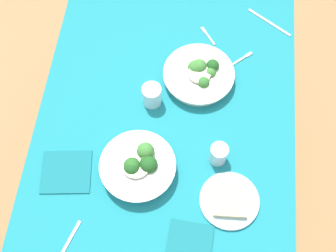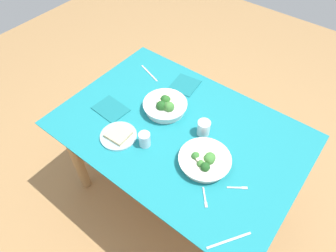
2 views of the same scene
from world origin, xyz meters
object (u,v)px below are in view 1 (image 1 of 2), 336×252
(broccoli_bowl_near, at_px, (139,166))
(napkin_folded_upper, at_px, (66,172))
(table_knife_right, at_px, (269,22))
(water_glass_center, at_px, (219,154))
(napkin_folded_lower, at_px, (188,252))
(bread_side_plate, at_px, (230,200))
(table_knife_left, at_px, (65,248))
(water_glass_side, at_px, (152,95))
(fork_by_near_bowl, at_px, (242,58))
(fork_by_far_bowl, at_px, (207,35))
(broccoli_bowl_far, at_px, (199,75))

(broccoli_bowl_near, bearing_deg, napkin_folded_upper, -81.59)
(table_knife_right, bearing_deg, water_glass_center, 108.43)
(napkin_folded_upper, relative_size, napkin_folded_lower, 0.89)
(broccoli_bowl_near, height_order, bread_side_plate, broccoli_bowl_near)
(water_glass_center, relative_size, napkin_folded_lower, 0.43)
(table_knife_left, xyz_separation_m, table_knife_right, (-1.01, 0.65, 0.00))
(water_glass_side, distance_m, fork_by_near_bowl, 0.41)
(fork_by_near_bowl, bearing_deg, table_knife_left, -165.81)
(water_glass_center, distance_m, table_knife_left, 0.61)
(broccoli_bowl_near, bearing_deg, fork_by_far_bowl, 162.24)
(broccoli_bowl_near, xyz_separation_m, table_knife_left, (0.30, -0.20, -0.04))
(fork_by_far_bowl, xyz_separation_m, table_knife_left, (0.91, -0.40, -0.00))
(table_knife_left, bearing_deg, fork_by_near_bowl, -15.43)
(water_glass_center, xyz_separation_m, fork_by_far_bowl, (-0.54, -0.08, -0.04))
(fork_by_near_bowl, relative_size, table_knife_right, 0.41)
(water_glass_side, distance_m, table_knife_left, 0.62)
(broccoli_bowl_far, height_order, napkin_folded_upper, broccoli_bowl_far)
(broccoli_bowl_near, height_order, fork_by_near_bowl, broccoli_bowl_near)
(napkin_folded_upper, bearing_deg, water_glass_center, 101.98)
(water_glass_side, distance_m, table_knife_right, 0.61)
(fork_by_far_bowl, bearing_deg, napkin_folded_lower, 144.09)
(fork_by_far_bowl, relative_size, table_knife_left, 0.44)
(napkin_folded_lower, bearing_deg, broccoli_bowl_near, -142.92)
(broccoli_bowl_far, xyz_separation_m, fork_by_near_bowl, (-0.11, 0.17, -0.03))
(broccoli_bowl_far, relative_size, broccoli_bowl_near, 1.03)
(fork_by_near_bowl, bearing_deg, fork_by_far_bowl, 104.46)
(napkin_folded_upper, bearing_deg, broccoli_bowl_far, 135.35)
(broccoli_bowl_far, height_order, fork_by_near_bowl, broccoli_bowl_far)
(table_knife_right, distance_m, napkin_folded_upper, 1.03)
(broccoli_bowl_far, height_order, table_knife_left, broccoli_bowl_far)
(fork_by_far_bowl, bearing_deg, broccoli_bowl_near, 126.08)
(water_glass_side, bearing_deg, bread_side_plate, 41.08)
(broccoli_bowl_near, xyz_separation_m, bread_side_plate, (0.08, 0.32, -0.03))
(bread_side_plate, bearing_deg, table_knife_left, -67.27)
(water_glass_center, relative_size, table_knife_left, 0.43)
(water_glass_side, relative_size, fork_by_far_bowl, 1.03)
(bread_side_plate, bearing_deg, broccoli_bowl_far, -163.15)
(fork_by_near_bowl, relative_size, napkin_folded_lower, 0.44)
(broccoli_bowl_far, bearing_deg, napkin_folded_upper, -44.65)
(water_glass_side, relative_size, napkin_folded_upper, 0.52)
(water_glass_center, bearing_deg, fork_by_near_bowl, 170.85)
(bread_side_plate, relative_size, fork_by_far_bowl, 2.36)
(fork_by_near_bowl, bearing_deg, bread_side_plate, -133.76)
(bread_side_plate, xyz_separation_m, table_knife_left, (0.22, -0.53, -0.01))
(bread_side_plate, relative_size, table_knife_right, 0.98)
(broccoli_bowl_far, xyz_separation_m, water_glass_side, (0.12, -0.17, 0.02))
(water_glass_center, bearing_deg, napkin_folded_upper, -78.02)
(table_knife_right, bearing_deg, broccoli_bowl_far, 82.47)
(broccoli_bowl_near, distance_m, water_glass_side, 0.28)
(water_glass_center, height_order, water_glass_side, water_glass_side)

